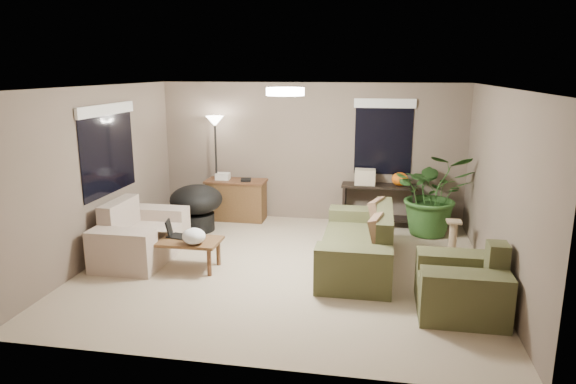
% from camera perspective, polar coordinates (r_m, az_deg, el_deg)
% --- Properties ---
extents(room_shell, '(5.50, 5.50, 5.50)m').
position_cam_1_polar(room_shell, '(6.94, -0.29, 1.23)').
color(room_shell, '#BDA68D').
rests_on(room_shell, ground).
extents(main_sofa, '(0.95, 2.20, 0.85)m').
position_cam_1_polar(main_sofa, '(7.32, 8.00, -6.04)').
color(main_sofa, '#484A2C').
rests_on(main_sofa, ground).
extents(throw_pillows, '(0.36, 1.39, 0.47)m').
position_cam_1_polar(throw_pillows, '(7.20, 10.12, -3.46)').
color(throw_pillows, '#8C7251').
rests_on(throw_pillows, main_sofa).
extents(loveseat, '(0.90, 1.60, 0.85)m').
position_cam_1_polar(loveseat, '(7.92, -16.11, -4.89)').
color(loveseat, beige).
rests_on(loveseat, ground).
extents(armchair, '(0.95, 1.00, 0.85)m').
position_cam_1_polar(armchair, '(6.28, 18.78, -10.01)').
color(armchair, '#4C4C2E').
rests_on(armchair, ground).
extents(coffee_table, '(1.00, 0.55, 0.42)m').
position_cam_1_polar(coffee_table, '(7.31, -11.42, -5.67)').
color(coffee_table, brown).
rests_on(coffee_table, ground).
extents(laptop, '(0.40, 0.30, 0.24)m').
position_cam_1_polar(laptop, '(7.42, -12.40, -4.44)').
color(laptop, black).
rests_on(laptop, coffee_table).
extents(plastic_bag, '(0.40, 0.38, 0.22)m').
position_cam_1_polar(plastic_bag, '(7.05, -10.41, -4.85)').
color(plastic_bag, white).
rests_on(plastic_bag, coffee_table).
extents(desk, '(1.10, 0.50, 0.75)m').
position_cam_1_polar(desk, '(9.52, -5.74, -0.85)').
color(desk, brown).
rests_on(desk, ground).
extents(desk_papers, '(0.69, 0.28, 0.12)m').
position_cam_1_polar(desk_papers, '(9.46, -6.73, 1.67)').
color(desk_papers, silver).
rests_on(desk_papers, desk).
extents(console_table, '(1.30, 0.40, 0.75)m').
position_cam_1_polar(console_table, '(9.20, 10.01, -1.11)').
color(console_table, black).
rests_on(console_table, ground).
extents(pumpkin, '(0.34, 0.34, 0.23)m').
position_cam_1_polar(pumpkin, '(9.11, 12.32, 1.41)').
color(pumpkin, orange).
rests_on(pumpkin, console_table).
extents(cardboard_box, '(0.36, 0.27, 0.27)m').
position_cam_1_polar(cardboard_box, '(9.10, 8.55, 1.67)').
color(cardboard_box, beige).
rests_on(cardboard_box, console_table).
extents(papasan_chair, '(1.01, 1.01, 0.80)m').
position_cam_1_polar(papasan_chair, '(8.95, -10.14, -1.34)').
color(papasan_chair, black).
rests_on(papasan_chair, ground).
extents(floor_lamp, '(0.32, 0.32, 1.91)m').
position_cam_1_polar(floor_lamp, '(9.37, -8.09, 6.45)').
color(floor_lamp, black).
rests_on(floor_lamp, ground).
extents(ceiling_fixture, '(0.50, 0.50, 0.10)m').
position_cam_1_polar(ceiling_fixture, '(6.79, -0.30, 11.09)').
color(ceiling_fixture, white).
rests_on(ceiling_fixture, room_shell).
extents(houseplant, '(1.27, 1.41, 1.10)m').
position_cam_1_polar(houseplant, '(8.91, 15.78, -1.15)').
color(houseplant, '#2D5923').
rests_on(houseplant, ground).
extents(cat_scratching_post, '(0.32, 0.32, 0.50)m').
position_cam_1_polar(cat_scratching_post, '(8.23, 17.83, -4.94)').
color(cat_scratching_post, tan).
rests_on(cat_scratching_post, ground).
extents(window_left, '(0.05, 1.56, 1.33)m').
position_cam_1_polar(window_left, '(8.07, -19.41, 6.04)').
color(window_left, black).
rests_on(window_left, room_shell).
extents(window_back, '(1.06, 0.05, 1.33)m').
position_cam_1_polar(window_back, '(9.19, 10.62, 7.41)').
color(window_back, black).
rests_on(window_back, room_shell).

